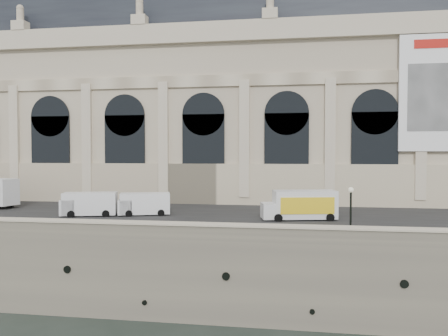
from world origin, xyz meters
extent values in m
plane|color=black|center=(0.00, 0.00, 0.00)|extent=(260.00, 260.00, 0.00)
cube|color=gray|center=(0.00, 35.00, 3.00)|extent=(160.00, 70.00, 6.00)
cube|color=#2D2D2D|center=(0.00, 14.00, 6.03)|extent=(160.00, 24.00, 0.06)
cube|color=gray|center=(0.00, 0.60, 6.55)|extent=(160.00, 1.20, 1.10)
cube|color=beige|center=(0.00, 0.60, 7.15)|extent=(160.00, 1.40, 0.12)
cube|color=beige|center=(-6.00, 31.00, 17.00)|extent=(68.00, 18.00, 22.00)
cube|color=beige|center=(-6.00, 21.85, 8.50)|extent=(68.60, 0.40, 5.00)
cube|color=beige|center=(-6.00, 21.70, 26.80)|extent=(69.00, 0.80, 2.40)
cube|color=beige|center=(-6.00, 21.85, 21.00)|extent=(68.00, 0.30, 1.40)
cube|color=#252B31|center=(-6.00, 31.00, 31.00)|extent=(64.00, 15.00, 6.00)
cube|color=beige|center=(-29.00, 21.75, 14.00)|extent=(1.20, 0.50, 14.00)
cube|color=black|center=(-24.00, 21.82, 12.50)|extent=(5.20, 0.25, 9.00)
cylinder|color=black|center=(-24.00, 21.82, 17.00)|extent=(5.20, 0.25, 5.20)
cube|color=beige|center=(-19.00, 21.75, 14.00)|extent=(1.20, 0.50, 14.00)
cube|color=black|center=(-14.00, 21.82, 12.50)|extent=(5.20, 0.25, 9.00)
cylinder|color=black|center=(-14.00, 21.82, 17.00)|extent=(5.20, 0.25, 5.20)
cube|color=beige|center=(-9.00, 21.75, 14.00)|extent=(1.20, 0.50, 14.00)
cube|color=black|center=(-4.00, 21.82, 12.50)|extent=(5.20, 0.25, 9.00)
cylinder|color=black|center=(-4.00, 21.82, 17.00)|extent=(5.20, 0.25, 5.20)
cube|color=beige|center=(1.00, 21.75, 14.00)|extent=(1.20, 0.50, 14.00)
cube|color=black|center=(6.00, 21.82, 12.50)|extent=(5.20, 0.25, 9.00)
cylinder|color=black|center=(6.00, 21.82, 17.00)|extent=(5.20, 0.25, 5.20)
cube|color=beige|center=(11.00, 21.75, 14.00)|extent=(1.20, 0.50, 14.00)
cube|color=black|center=(16.00, 21.82, 12.50)|extent=(5.20, 0.25, 9.00)
cylinder|color=black|center=(16.00, 21.82, 17.00)|extent=(5.20, 0.25, 5.20)
cube|color=beige|center=(21.00, 21.75, 14.00)|extent=(1.20, 0.50, 14.00)
cube|color=white|center=(23.00, 21.55, 19.00)|extent=(9.00, 0.35, 13.00)
cube|color=#AF120B|center=(23.00, 21.35, 24.40)|extent=(6.00, 0.06, 1.00)
cube|color=gray|center=(22.50, 21.35, 18.50)|extent=(6.20, 0.06, 7.50)
cylinder|color=black|center=(-25.43, 15.60, 6.48)|extent=(0.99, 0.47, 0.95)
cube|color=silver|center=(-13.21, 10.50, 7.28)|extent=(5.48, 3.31, 2.18)
cube|color=silver|center=(-15.19, 9.94, 6.95)|extent=(1.92, 2.31, 1.52)
cube|color=black|center=(-15.70, 9.80, 7.47)|extent=(0.52, 1.66, 0.76)
cylinder|color=black|center=(-14.52, 9.09, 6.36)|extent=(0.76, 0.42, 0.72)
cylinder|color=black|center=(-15.06, 11.01, 6.36)|extent=(0.76, 0.42, 0.72)
cylinder|color=black|center=(-11.36, 9.98, 6.36)|extent=(0.76, 0.42, 0.72)
cylinder|color=black|center=(-11.90, 11.90, 6.36)|extent=(0.76, 0.42, 0.72)
cube|color=white|center=(-8.01, 11.89, 7.22)|extent=(5.24, 3.36, 2.08)
cube|color=white|center=(-9.87, 11.27, 6.91)|extent=(1.90, 2.24, 1.45)
cube|color=black|center=(-10.35, 11.11, 7.40)|extent=(0.57, 1.56, 0.72)
cylinder|color=black|center=(-9.20, 10.49, 6.34)|extent=(0.72, 0.43, 0.69)
cylinder|color=black|center=(-9.80, 12.30, 6.34)|extent=(0.72, 0.43, 0.69)
cylinder|color=black|center=(-6.23, 11.49, 6.34)|extent=(0.72, 0.43, 0.69)
cylinder|color=black|center=(-6.83, 13.29, 6.34)|extent=(0.72, 0.43, 0.69)
cube|color=silver|center=(7.80, 11.21, 7.49)|extent=(6.10, 3.38, 2.59)
cube|color=yellow|center=(8.04, 10.11, 7.49)|extent=(4.90, 1.12, 1.54)
cube|color=#AF120B|center=(8.04, 10.11, 7.49)|extent=(2.83, 0.65, 0.58)
cube|color=silver|center=(4.61, 10.52, 6.91)|extent=(1.95, 2.39, 1.44)
cylinder|color=black|center=(5.40, 9.56, 6.38)|extent=(0.81, 0.43, 0.77)
cylinder|color=black|center=(4.94, 11.72, 6.38)|extent=(0.81, 0.43, 0.77)
cylinder|color=black|center=(10.10, 10.58, 6.38)|extent=(0.81, 0.43, 0.77)
cylinder|color=black|center=(9.63, 12.74, 6.38)|extent=(0.81, 0.43, 0.77)
cylinder|color=black|center=(10.78, 2.09, 6.18)|extent=(0.39, 0.39, 0.36)
cylinder|color=black|center=(10.78, 2.09, 7.78)|extent=(0.14, 0.14, 3.57)
sphere|color=beige|center=(10.78, 2.09, 9.66)|extent=(0.39, 0.39, 0.39)
camera|label=1|loc=(6.45, -30.21, 12.32)|focal=35.00mm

